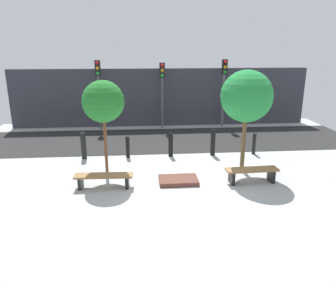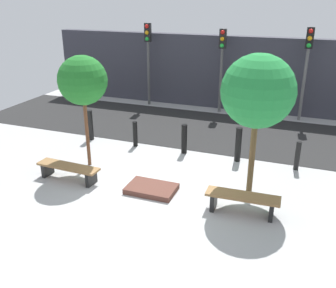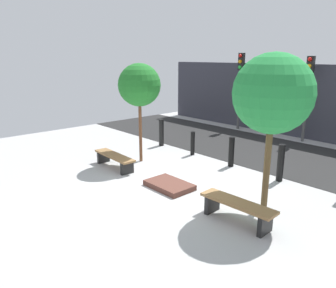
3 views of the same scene
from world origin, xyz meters
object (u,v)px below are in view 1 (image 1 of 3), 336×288
(planter_bed, at_px, (178,180))
(bollard_center, at_px, (171,145))
(bollard_right, at_px, (213,142))
(traffic_light_west, at_px, (98,82))
(bollard_left, at_px, (128,147))
(tree_behind_left_bench, at_px, (103,102))
(bollard_far_right, at_px, (254,144))
(tree_behind_right_bench, at_px, (247,97))
(bench_right, at_px, (252,173))
(traffic_light_mid_east, at_px, (224,81))
(bench_left, at_px, (104,178))
(bollard_far_left, at_px, (84,146))
(traffic_light_mid_west, at_px, (162,83))

(planter_bed, relative_size, bollard_center, 1.31)
(bollard_right, relative_size, traffic_light_west, 0.30)
(bollard_left, bearing_deg, bollard_right, 0.00)
(tree_behind_left_bench, bearing_deg, bollard_far_right, 17.44)
(planter_bed, distance_m, bollard_far_right, 4.39)
(planter_bed, bearing_deg, bollard_far_right, 37.91)
(tree_behind_right_bench, bearing_deg, bench_right, -90.00)
(tree_behind_left_bench, xyz_separation_m, bollard_center, (2.38, 1.83, -2.07))
(bench_right, bearing_deg, tree_behind_left_bench, 165.37)
(traffic_light_mid_east, bearing_deg, traffic_light_west, -180.00)
(planter_bed, bearing_deg, tree_behind_right_bench, 19.70)
(bench_right, relative_size, bollard_far_right, 1.97)
(bench_left, relative_size, bench_right, 1.06)
(tree_behind_left_bench, height_order, bollard_far_right, tree_behind_left_bench)
(bench_right, relative_size, traffic_light_mid_east, 0.47)
(traffic_light_west, bearing_deg, bench_left, -83.16)
(bollard_far_left, height_order, bollard_far_right, bollard_far_left)
(bollard_far_left, bearing_deg, traffic_light_mid_west, 54.50)
(tree_behind_right_bench, distance_m, traffic_light_mid_west, 7.08)
(planter_bed, relative_size, traffic_light_mid_east, 0.35)
(bollard_right, xyz_separation_m, traffic_light_mid_east, (1.59, 4.83, 1.97))
(bollard_right, height_order, traffic_light_mid_west, traffic_light_mid_west)
(traffic_light_mid_west, relative_size, traffic_light_mid_east, 0.96)
(planter_bed, relative_size, tree_behind_left_bench, 0.39)
(bench_left, bearing_deg, bollard_far_right, 28.50)
(bollard_right, bearing_deg, bollard_left, 180.00)
(planter_bed, relative_size, traffic_light_west, 0.35)
(bollard_far_right, bearing_deg, bench_left, -153.67)
(bench_left, xyz_separation_m, traffic_light_mid_east, (5.69, 7.72, 2.19))
(tree_behind_left_bench, distance_m, traffic_light_mid_east, 8.77)
(tree_behind_left_bench, distance_m, bollard_far_left, 2.93)
(tree_behind_right_bench, xyz_separation_m, bollard_left, (-4.11, 1.83, -2.23))
(tree_behind_left_bench, bearing_deg, traffic_light_mid_west, 70.33)
(bollard_center, bearing_deg, tree_behind_left_bench, -142.44)
(bollard_far_left, height_order, traffic_light_mid_west, traffic_light_mid_west)
(tree_behind_right_bench, xyz_separation_m, traffic_light_west, (-5.69, 6.67, -0.17))
(bollard_far_left, relative_size, bollard_left, 1.24)
(bench_left, xyz_separation_m, planter_bed, (2.38, 0.20, -0.24))
(tree_behind_left_bench, bearing_deg, bollard_center, 37.56)
(bollard_far_right, xyz_separation_m, traffic_light_west, (-6.76, 4.83, 2.06))
(bollard_center, relative_size, bollard_far_right, 1.11)
(traffic_light_west, xyz_separation_m, traffic_light_mid_west, (3.31, -0.00, -0.09))
(bollard_far_left, distance_m, bollard_far_right, 6.90)
(bench_left, relative_size, tree_behind_right_bench, 0.51)
(bollard_far_left, bearing_deg, traffic_light_mid_east, 35.58)
(traffic_light_west, relative_size, traffic_light_mid_west, 1.04)
(bollard_far_right, bearing_deg, bench_right, -110.26)
(tree_behind_right_bench, xyz_separation_m, traffic_light_mid_west, (-2.38, 6.67, -0.26))
(bollard_center, bearing_deg, traffic_light_west, 124.40)
(bollard_center, distance_m, traffic_light_mid_east, 6.20)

